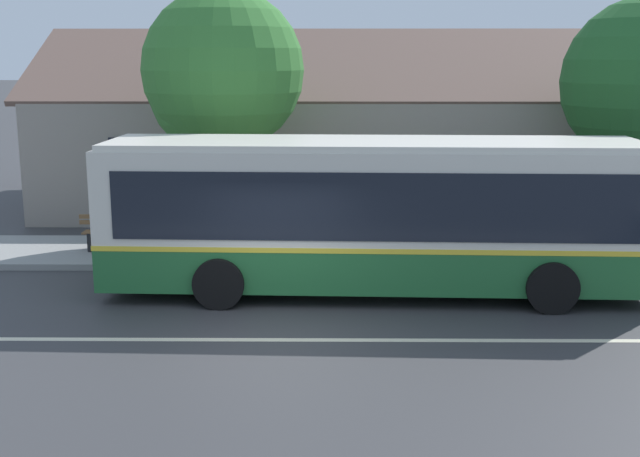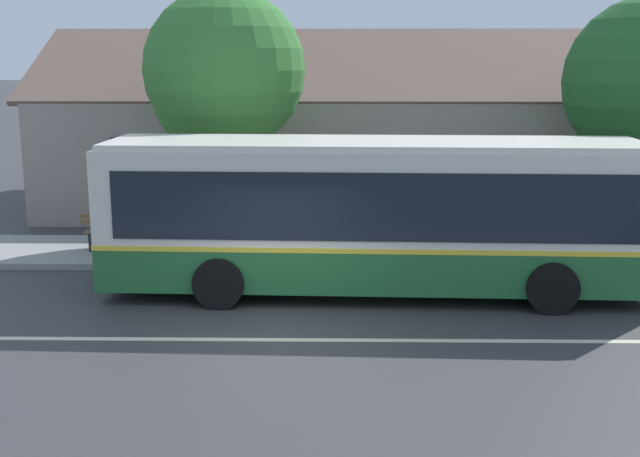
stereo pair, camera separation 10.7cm
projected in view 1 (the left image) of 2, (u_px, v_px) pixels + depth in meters
name	position (u px, v px, depth m)	size (l,w,h in m)	color
ground_plane	(271.00, 340.00, 13.80)	(300.00, 300.00, 0.00)	#38383A
sidewalk_far	(288.00, 252.00, 19.65)	(60.00, 3.00, 0.15)	gray
lane_divider_stripe	(271.00, 340.00, 13.80)	(60.00, 0.16, 0.01)	beige
community_building	(376.00, 144.00, 26.83)	(21.15, 9.21, 6.68)	gray
transit_bus	(374.00, 212.00, 16.27)	(11.03, 3.04, 3.14)	#236633
bench_by_building	(119.00, 234.00, 19.41)	(1.73, 0.51, 0.94)	brown
street_tree_secondary	(219.00, 77.00, 19.82)	(4.01, 4.01, 6.46)	#4C3828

